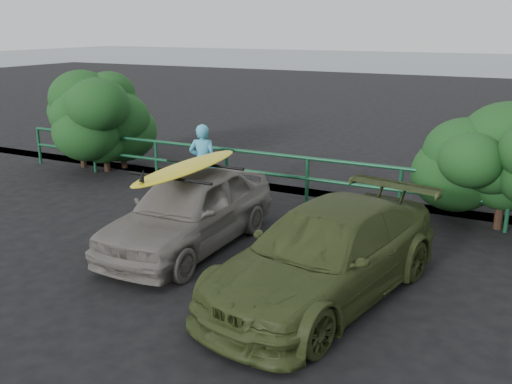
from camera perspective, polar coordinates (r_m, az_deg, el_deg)
ground at (r=8.93m, az=-13.61°, el=-8.76°), size 80.00×80.00×0.00m
ocean at (r=66.36m, az=23.00°, el=11.85°), size 200.00×200.00×0.00m
guardrail at (r=12.71m, az=0.95°, el=1.75°), size 14.00×0.08×1.04m
shrub_left at (r=15.54m, az=-14.54°, el=6.63°), size 3.20×2.40×2.48m
sedan at (r=9.85m, az=-6.71°, el=-1.82°), size 1.61×3.93×1.33m
olive_vehicle at (r=8.08m, az=6.98°, el=-6.16°), size 2.66×4.71×1.29m
man at (r=12.49m, az=-5.32°, el=2.96°), size 0.71×0.56×1.69m
roof_rack at (r=9.66m, az=-6.84°, el=2.10°), size 1.59×1.12×0.05m
surfboard at (r=9.64m, az=-6.86°, el=2.50°), size 0.63×2.95×0.09m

